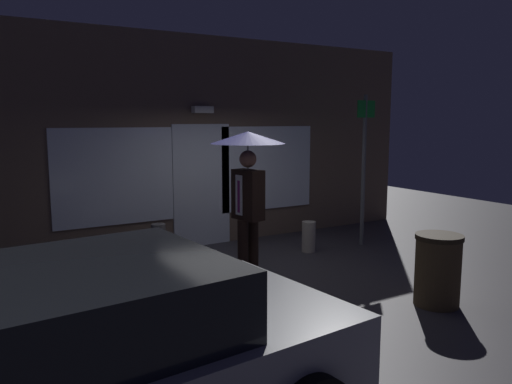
% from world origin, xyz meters
% --- Properties ---
extents(ground_plane, '(18.00, 18.00, 0.00)m').
position_xyz_m(ground_plane, '(0.00, 0.00, 0.00)').
color(ground_plane, '#38353A').
extents(building_facade, '(9.30, 0.48, 3.75)m').
position_xyz_m(building_facade, '(-0.00, 2.34, 1.85)').
color(building_facade, brown).
rests_on(building_facade, ground).
extents(person_with_umbrella, '(1.05, 1.05, 2.12)m').
position_xyz_m(person_with_umbrella, '(-0.26, 0.04, 1.62)').
color(person_with_umbrella, black).
rests_on(person_with_umbrella, ground).
extents(parked_car, '(4.50, 2.32, 1.35)m').
position_xyz_m(parked_car, '(-3.44, -2.83, 0.70)').
color(parked_car, '#A5A8AD').
rests_on(parked_car, ground).
extents(street_sign_post, '(0.40, 0.07, 2.71)m').
position_xyz_m(street_sign_post, '(2.52, 0.71, 1.53)').
color(street_sign_post, '#595B60').
rests_on(street_sign_post, ground).
extents(sidewalk_bollard, '(0.22, 0.22, 0.68)m').
position_xyz_m(sidewalk_bollard, '(-1.16, 1.27, 0.34)').
color(sidewalk_bollard, slate).
rests_on(sidewalk_bollard, ground).
extents(sidewalk_bollard_2, '(0.24, 0.24, 0.53)m').
position_xyz_m(sidewalk_bollard_2, '(1.39, 0.81, 0.26)').
color(sidewalk_bollard_2, '#B2A899').
rests_on(sidewalk_bollard_2, ground).
extents(trash_bin, '(0.57, 0.57, 0.89)m').
position_xyz_m(trash_bin, '(1.23, -2.04, 0.45)').
color(trash_bin, '#473823').
rests_on(trash_bin, ground).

